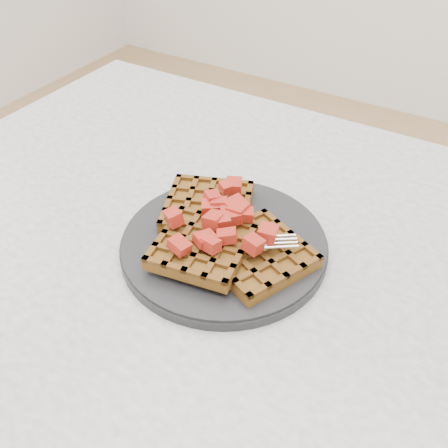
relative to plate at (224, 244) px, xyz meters
name	(u,v)px	position (x,y,z in m)	size (l,w,h in m)	color
table	(288,352)	(0.10, -0.02, -0.12)	(1.20, 0.80, 0.75)	silver
plate	(224,244)	(0.00, 0.00, 0.00)	(0.25, 0.25, 0.02)	black
waffles	(222,234)	(0.00, 0.00, 0.02)	(0.23, 0.20, 0.03)	brown
strawberry_pile	(224,215)	(0.00, 0.00, 0.05)	(0.15, 0.15, 0.02)	#890700
fork	(233,257)	(0.03, -0.03, 0.02)	(0.02, 0.18, 0.02)	silver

